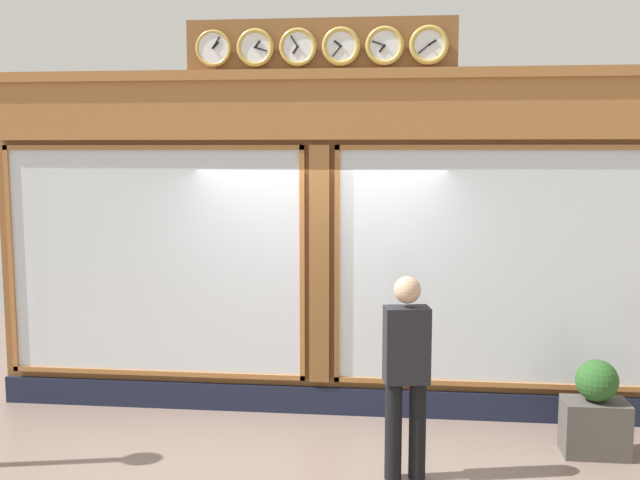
{
  "coord_description": "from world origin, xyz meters",
  "views": [
    {
      "loc": [
        -0.8,
        7.33,
        2.69
      ],
      "look_at": [
        0.0,
        0.0,
        1.8
      ],
      "focal_mm": 41.59,
      "sensor_mm": 36.0,
      "label": 1
    }
  ],
  "objects": [
    {
      "name": "shop_facade",
      "position": [
        -0.0,
        -0.12,
        1.77
      ],
      "size": [
        6.91,
        0.42,
        3.97
      ],
      "color": "brown",
      "rests_on": "ground_plane"
    },
    {
      "name": "pedestrian",
      "position": [
        -0.86,
        1.45,
        0.93
      ],
      "size": [
        0.4,
        0.28,
        1.69
      ],
      "color": "black",
      "rests_on": "ground_plane"
    },
    {
      "name": "planter_box",
      "position": [
        -2.54,
        0.78,
        0.25
      ],
      "size": [
        0.56,
        0.36,
        0.49
      ],
      "primitive_type": "cube",
      "color": "#4C4742",
      "rests_on": "ground_plane"
    },
    {
      "name": "planter_shrub",
      "position": [
        -2.54,
        0.78,
        0.68
      ],
      "size": [
        0.37,
        0.37,
        0.37
      ],
      "primitive_type": "sphere",
      "color": "#285623",
      "rests_on": "planter_box"
    }
  ]
}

